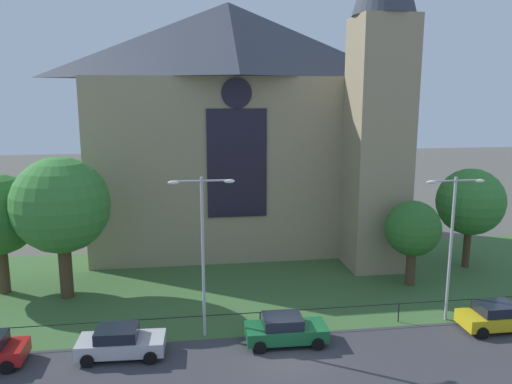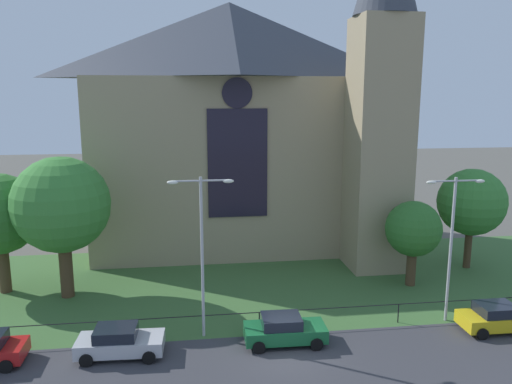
{
  "view_description": "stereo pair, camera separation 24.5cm",
  "coord_description": "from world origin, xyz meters",
  "px_view_note": "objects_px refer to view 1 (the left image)",
  "views": [
    {
      "loc": [
        -4.83,
        -22.65,
        12.72
      ],
      "look_at": [
        -0.38,
        8.0,
        6.67
      ],
      "focal_mm": 35.26,
      "sensor_mm": 36.0,
      "label": 1
    },
    {
      "loc": [
        -4.59,
        -22.68,
        12.72
      ],
      "look_at": [
        -0.38,
        8.0,
        6.67
      ],
      "focal_mm": 35.26,
      "sensor_mm": 36.0,
      "label": 2
    }
  ],
  "objects_px": {
    "tree_right_near": "(413,229)",
    "streetlamp_near": "(203,238)",
    "parked_car_silver": "(121,342)",
    "parked_car_green": "(285,330)",
    "church_building": "(239,124)",
    "tree_right_far": "(470,202)",
    "tree_left_near": "(61,206)",
    "parked_car_yellow": "(498,317)",
    "streetlamp_far": "(452,231)"
  },
  "relations": [
    {
      "from": "tree_right_near",
      "to": "parked_car_green",
      "type": "height_order",
      "value": "tree_right_near"
    },
    {
      "from": "parked_car_green",
      "to": "tree_right_far",
      "type": "bearing_deg",
      "value": 32.74
    },
    {
      "from": "tree_right_near",
      "to": "tree_left_near",
      "type": "relative_size",
      "value": 0.64
    },
    {
      "from": "tree_right_near",
      "to": "tree_left_near",
      "type": "xyz_separation_m",
      "value": [
        -22.56,
        1.12,
        2.08
      ]
    },
    {
      "from": "parked_car_silver",
      "to": "parked_car_yellow",
      "type": "bearing_deg",
      "value": 2.62
    },
    {
      "from": "streetlamp_near",
      "to": "parked_car_green",
      "type": "relative_size",
      "value": 2.04
    },
    {
      "from": "church_building",
      "to": "parked_car_yellow",
      "type": "distance_m",
      "value": 23.99
    },
    {
      "from": "tree_right_near",
      "to": "streetlamp_far",
      "type": "height_order",
      "value": "streetlamp_far"
    },
    {
      "from": "tree_left_near",
      "to": "streetlamp_far",
      "type": "bearing_deg",
      "value": -16.49
    },
    {
      "from": "tree_left_near",
      "to": "parked_car_yellow",
      "type": "bearing_deg",
      "value": -18.4
    },
    {
      "from": "streetlamp_near",
      "to": "parked_car_yellow",
      "type": "distance_m",
      "value": 16.71
    },
    {
      "from": "church_building",
      "to": "streetlamp_far",
      "type": "distance_m",
      "value": 20.17
    },
    {
      "from": "parked_car_yellow",
      "to": "parked_car_silver",
      "type": "bearing_deg",
      "value": -179.43
    },
    {
      "from": "streetlamp_near",
      "to": "parked_car_green",
      "type": "bearing_deg",
      "value": -18.82
    },
    {
      "from": "church_building",
      "to": "tree_left_near",
      "type": "bearing_deg",
      "value": -140.06
    },
    {
      "from": "streetlamp_near",
      "to": "parked_car_green",
      "type": "height_order",
      "value": "streetlamp_near"
    },
    {
      "from": "tree_left_near",
      "to": "streetlamp_near",
      "type": "xyz_separation_m",
      "value": [
        8.43,
        -6.57,
        -0.51
      ]
    },
    {
      "from": "tree_right_near",
      "to": "parked_car_silver",
      "type": "bearing_deg",
      "value": -159.13
    },
    {
      "from": "tree_right_near",
      "to": "parked_car_green",
      "type": "bearing_deg",
      "value": -145.7
    },
    {
      "from": "church_building",
      "to": "tree_left_near",
      "type": "height_order",
      "value": "church_building"
    },
    {
      "from": "church_building",
      "to": "parked_car_green",
      "type": "relative_size",
      "value": 6.13
    },
    {
      "from": "church_building",
      "to": "streetlamp_far",
      "type": "relative_size",
      "value": 3.13
    },
    {
      "from": "tree_right_far",
      "to": "streetlamp_near",
      "type": "distance_m",
      "value": 21.48
    },
    {
      "from": "parked_car_yellow",
      "to": "church_building",
      "type": "bearing_deg",
      "value": 124.15
    },
    {
      "from": "parked_car_silver",
      "to": "parked_car_green",
      "type": "bearing_deg",
      "value": 3.6
    },
    {
      "from": "tree_right_far",
      "to": "tree_left_near",
      "type": "bearing_deg",
      "value": -176.65
    },
    {
      "from": "tree_right_far",
      "to": "streetlamp_near",
      "type": "bearing_deg",
      "value": -157.48
    },
    {
      "from": "tree_right_far",
      "to": "streetlamp_far",
      "type": "relative_size",
      "value": 0.89
    },
    {
      "from": "parked_car_silver",
      "to": "parked_car_green",
      "type": "distance_m",
      "value": 8.28
    },
    {
      "from": "church_building",
      "to": "parked_car_silver",
      "type": "distance_m",
      "value": 22.15
    },
    {
      "from": "tree_right_far",
      "to": "church_building",
      "type": "bearing_deg",
      "value": 151.87
    },
    {
      "from": "church_building",
      "to": "tree_right_near",
      "type": "distance_m",
      "value": 16.64
    },
    {
      "from": "church_building",
      "to": "streetlamp_near",
      "type": "xyz_separation_m",
      "value": [
        -3.79,
        -16.8,
        -4.82
      ]
    },
    {
      "from": "tree_right_near",
      "to": "streetlamp_far",
      "type": "bearing_deg",
      "value": -93.88
    },
    {
      "from": "streetlamp_near",
      "to": "parked_car_yellow",
      "type": "height_order",
      "value": "streetlamp_near"
    },
    {
      "from": "church_building",
      "to": "parked_car_green",
      "type": "bearing_deg",
      "value": -89.02
    },
    {
      "from": "tree_right_near",
      "to": "tree_left_near",
      "type": "distance_m",
      "value": 22.69
    },
    {
      "from": "streetlamp_far",
      "to": "church_building",
      "type": "bearing_deg",
      "value": 120.69
    },
    {
      "from": "tree_right_far",
      "to": "parked_car_yellow",
      "type": "bearing_deg",
      "value": -111.68
    },
    {
      "from": "church_building",
      "to": "parked_car_yellow",
      "type": "height_order",
      "value": "church_building"
    },
    {
      "from": "parked_car_silver",
      "to": "parked_car_yellow",
      "type": "height_order",
      "value": "same"
    },
    {
      "from": "tree_left_near",
      "to": "streetlamp_near",
      "type": "bearing_deg",
      "value": -37.92
    },
    {
      "from": "tree_right_near",
      "to": "streetlamp_near",
      "type": "height_order",
      "value": "streetlamp_near"
    },
    {
      "from": "parked_car_green",
      "to": "parked_car_yellow",
      "type": "bearing_deg",
      "value": 0.59
    },
    {
      "from": "streetlamp_far",
      "to": "parked_car_yellow",
      "type": "height_order",
      "value": "streetlamp_far"
    },
    {
      "from": "tree_right_far",
      "to": "tree_right_near",
      "type": "relative_size",
      "value": 1.28
    },
    {
      "from": "tree_left_near",
      "to": "parked_car_yellow",
      "type": "height_order",
      "value": "tree_left_near"
    },
    {
      "from": "tree_right_far",
      "to": "parked_car_green",
      "type": "xyz_separation_m",
      "value": [
        -15.74,
        -9.62,
        -4.22
      ]
    },
    {
      "from": "tree_right_far",
      "to": "tree_right_near",
      "type": "distance_m",
      "value": 6.44
    },
    {
      "from": "tree_right_near",
      "to": "parked_car_yellow",
      "type": "bearing_deg",
      "value": -75.37
    }
  ]
}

